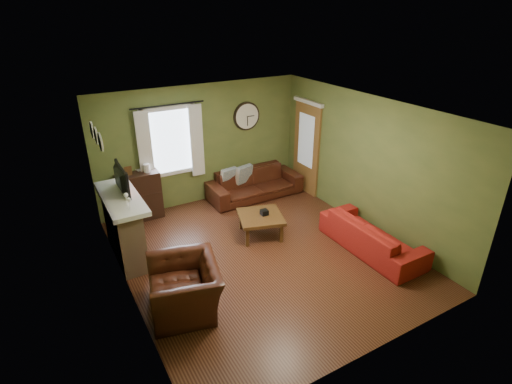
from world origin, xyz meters
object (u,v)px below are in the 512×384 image
armchair (185,287)px  coffee_table (260,225)px  bookshelf (140,197)px  sofa_red (372,235)px  sofa_brown (255,184)px

armchair → coffee_table: armchair is taller
bookshelf → armchair: size_ratio=0.89×
sofa_red → armchair: bearing=86.4°
armchair → coffee_table: bearing=134.8°
sofa_brown → bookshelf: bearing=174.6°
coffee_table → armchair: bearing=-148.4°
coffee_table → bookshelf: bearing=134.9°
sofa_brown → sofa_red: (0.72, -3.00, -0.02)m
sofa_red → coffee_table: 2.07m
sofa_brown → sofa_red: 3.09m
bookshelf → sofa_red: size_ratio=0.50×
sofa_brown → sofa_red: size_ratio=1.07×
sofa_red → bookshelf: bearing=45.4°
sofa_brown → armchair: bearing=-134.6°
bookshelf → sofa_red: (3.28, -3.24, -0.21)m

